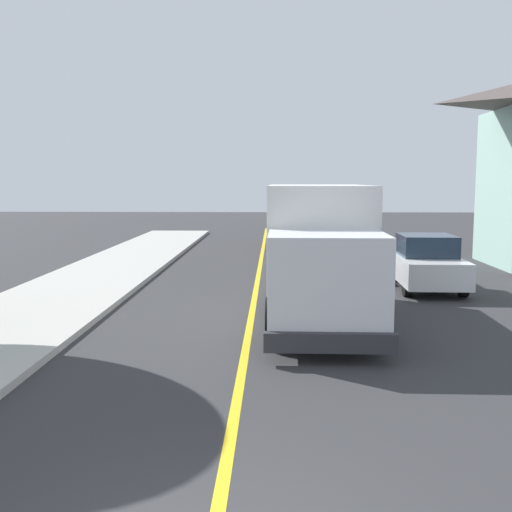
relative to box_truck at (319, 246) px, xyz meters
name	(u,v)px	position (x,y,z in m)	size (l,w,h in m)	color
centre_line_yellow	(251,316)	(-1.62, 0.18, -1.76)	(0.16, 56.00, 0.01)	gold
box_truck	(319,246)	(0.00, 0.00, 0.00)	(2.49, 7.21, 3.20)	silver
parked_car_near	(331,251)	(0.96, 7.38, -0.97)	(1.92, 4.45, 1.67)	#B7B7BC
parked_car_mid	(303,234)	(0.31, 14.79, -0.97)	(1.96, 4.46, 1.67)	maroon
parked_car_far	(297,225)	(0.25, 20.67, -0.97)	(1.99, 4.47, 1.67)	#4C564C
parked_car_furthest	(303,217)	(0.88, 28.11, -0.97)	(1.88, 4.43, 1.67)	black
parked_van_across	(425,263)	(3.58, 4.27, -0.97)	(1.89, 4.44, 1.67)	silver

